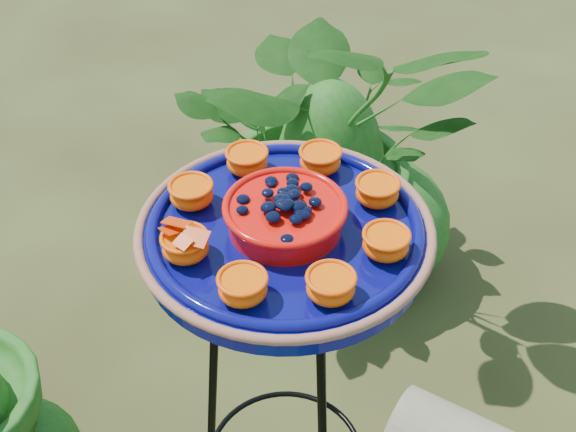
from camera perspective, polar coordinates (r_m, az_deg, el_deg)
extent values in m
torus|color=black|center=(1.15, -0.20, -2.60)|extent=(0.28, 0.28, 0.01)
cylinder|color=black|center=(1.51, 2.45, -10.67)|extent=(0.04, 0.08, 0.79)
cylinder|color=black|center=(1.45, -5.43, -13.92)|extent=(0.06, 0.07, 0.79)
cylinder|color=#080960|center=(1.13, -0.20, -1.54)|extent=(0.50, 0.50, 0.04)
torus|color=#AF6A4F|center=(1.12, -0.21, -0.93)|extent=(0.42, 0.42, 0.01)
torus|color=#080960|center=(1.12, -0.21, -0.79)|extent=(0.39, 0.39, 0.02)
cylinder|color=red|center=(1.10, -0.21, -0.09)|extent=(0.20, 0.20, 0.04)
torus|color=red|center=(1.09, -0.21, 0.69)|extent=(0.17, 0.17, 0.01)
ellipsoid|color=black|center=(1.09, -0.21, 0.91)|extent=(0.14, 0.14, 0.03)
ellipsoid|color=#FF4C02|center=(1.08, 6.96, -2.08)|extent=(0.06, 0.06, 0.03)
cylinder|color=#FF6A05|center=(1.07, 7.03, -1.46)|extent=(0.06, 0.06, 0.01)
ellipsoid|color=#FF4C02|center=(1.16, 6.36, 1.61)|extent=(0.06, 0.06, 0.03)
cylinder|color=#FF6A05|center=(1.15, 6.41, 2.21)|extent=(0.06, 0.06, 0.01)
ellipsoid|color=#FF4C02|center=(1.21, 2.31, 3.88)|extent=(0.06, 0.06, 0.03)
cylinder|color=#FF6A05|center=(1.20, 2.33, 4.48)|extent=(0.06, 0.06, 0.01)
ellipsoid|color=#FF4C02|center=(1.21, -2.92, 3.82)|extent=(0.06, 0.06, 0.03)
cylinder|color=#FF6A05|center=(1.20, -2.95, 4.42)|extent=(0.06, 0.06, 0.01)
ellipsoid|color=#FF4C02|center=(1.16, -6.87, 1.45)|extent=(0.06, 0.06, 0.03)
cylinder|color=#FF6A05|center=(1.15, -6.93, 2.06)|extent=(0.06, 0.06, 0.01)
ellipsoid|color=#FF4C02|center=(1.07, -7.30, -2.25)|extent=(0.06, 0.06, 0.03)
cylinder|color=#FF6A05|center=(1.06, -7.37, -1.63)|extent=(0.06, 0.06, 0.01)
ellipsoid|color=#FF4C02|center=(1.01, -3.23, -5.21)|extent=(0.06, 0.06, 0.03)
cylinder|color=#FF6A05|center=(1.00, -3.27, -4.58)|extent=(0.06, 0.06, 0.01)
ellipsoid|color=#FF4C02|center=(1.01, 3.05, -5.13)|extent=(0.06, 0.06, 0.03)
cylinder|color=#FF6A05|center=(1.00, 3.08, -4.50)|extent=(0.06, 0.06, 0.01)
cylinder|color=black|center=(1.06, -7.41, -1.27)|extent=(0.02, 0.02, 0.00)
cube|color=#FF3E05|center=(1.07, -7.91, -0.45)|extent=(0.04, 0.04, 0.01)
cube|color=#FF3E05|center=(1.04, -6.64, -1.50)|extent=(0.04, 0.04, 0.01)
imported|color=#184A13|center=(2.04, 3.06, 5.40)|extent=(0.96, 0.96, 0.81)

